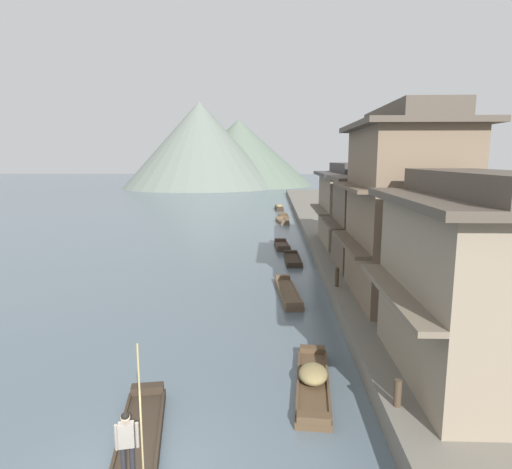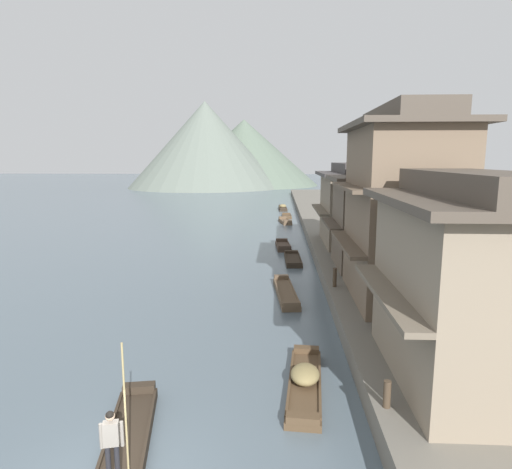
% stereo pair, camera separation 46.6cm
% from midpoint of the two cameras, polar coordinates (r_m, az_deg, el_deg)
% --- Properties ---
extents(riverbank_right, '(18.00, 110.00, 0.78)m').
position_cam_midpoint_polar(riverbank_right, '(41.01, 19.59, -0.48)').
color(riverbank_right, '#6B665B').
rests_on(riverbank_right, ground).
extents(boat_foreground_poled, '(2.04, 5.70, 0.50)m').
position_cam_midpoint_polar(boat_foreground_poled, '(12.56, -15.27, -25.13)').
color(boat_foreground_poled, '#33281E').
rests_on(boat_foreground_poled, ground).
extents(boatman_person, '(0.55, 0.32, 3.04)m').
position_cam_midpoint_polar(boatman_person, '(10.62, -16.65, -23.60)').
color(boatman_person, black).
rests_on(boatman_person, boat_foreground_poled).
extents(boat_moored_nearest, '(1.33, 3.55, 0.51)m').
position_cam_midpoint_polar(boat_moored_nearest, '(36.48, 3.87, -1.49)').
color(boat_moored_nearest, '#423328').
rests_on(boat_moored_nearest, ground).
extents(boat_moored_second, '(1.55, 3.70, 0.55)m').
position_cam_midpoint_polar(boat_moored_second, '(50.53, 4.02, 1.68)').
color(boat_moored_second, brown).
rests_on(boat_moored_second, ground).
extents(boat_moored_third, '(1.40, 4.84, 0.73)m').
position_cam_midpoint_polar(boat_moored_third, '(15.07, 7.22, -18.14)').
color(boat_moored_third, brown).
rests_on(boat_moored_third, ground).
extents(boat_moored_far, '(1.42, 5.33, 0.48)m').
position_cam_midpoint_polar(boat_moored_far, '(24.05, 4.42, -7.49)').
color(boat_moored_far, brown).
rests_on(boat_moored_far, ground).
extents(boat_midriver_drifting, '(1.23, 4.27, 0.38)m').
position_cam_midpoint_polar(boat_midriver_drifting, '(31.91, 5.18, -3.22)').
color(boat_midriver_drifting, '#33281E').
rests_on(boat_midriver_drifting, ground).
extents(boat_midriver_upstream, '(1.18, 3.60, 0.38)m').
position_cam_midpoint_polar(boat_midriver_upstream, '(55.47, 4.21, 2.34)').
color(boat_midriver_upstream, brown).
rests_on(boat_midriver_upstream, ground).
extents(boat_upstream_distant, '(1.27, 4.21, 0.82)m').
position_cam_midpoint_polar(boat_upstream_distant, '(63.45, 3.67, 3.43)').
color(boat_upstream_distant, '#33281E').
rests_on(boat_upstream_distant, ground).
extents(house_waterfront_nearest, '(5.29, 7.34, 6.14)m').
position_cam_midpoint_polar(house_waterfront_nearest, '(14.42, 26.71, -5.34)').
color(house_waterfront_nearest, gray).
rests_on(house_waterfront_nearest, riverbank_right).
extents(house_waterfront_second, '(5.30, 7.39, 8.74)m').
position_cam_midpoint_polar(house_waterfront_second, '(21.35, 18.74, 3.34)').
color(house_waterfront_second, '#75604C').
rests_on(house_waterfront_second, riverbank_right).
extents(house_waterfront_tall, '(6.21, 5.76, 6.14)m').
position_cam_midpoint_polar(house_waterfront_tall, '(27.61, 16.05, 2.13)').
color(house_waterfront_tall, brown).
rests_on(house_waterfront_tall, riverbank_right).
extents(house_waterfront_narrow, '(5.57, 8.05, 6.14)m').
position_cam_midpoint_polar(house_waterfront_narrow, '(34.86, 12.78, 3.76)').
color(house_waterfront_narrow, '#7F705B').
rests_on(house_waterfront_narrow, riverbank_right).
extents(mooring_post_dock_near, '(0.20, 0.20, 0.74)m').
position_cam_midpoint_polar(mooring_post_dock_near, '(12.96, 17.51, -18.95)').
color(mooring_post_dock_near, '#473828').
rests_on(mooring_post_dock_near, riverbank_right).
extents(mooring_post_dock_mid, '(0.20, 0.20, 0.99)m').
position_cam_midpoint_polar(mooring_post_dock_mid, '(23.18, 10.64, -5.43)').
color(mooring_post_dock_mid, '#473828').
rests_on(mooring_post_dock_mid, riverbank_right).
extents(hill_far_west, '(40.06, 40.06, 17.54)m').
position_cam_midpoint_polar(hill_far_west, '(122.66, -1.42, 10.46)').
color(hill_far_west, '#5B6B5B').
rests_on(hill_far_west, ground).
extents(hill_far_centre, '(38.66, 38.66, 21.20)m').
position_cam_midpoint_polar(hill_far_centre, '(114.05, -6.39, 11.38)').
color(hill_far_centre, slate).
rests_on(hill_far_centre, ground).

